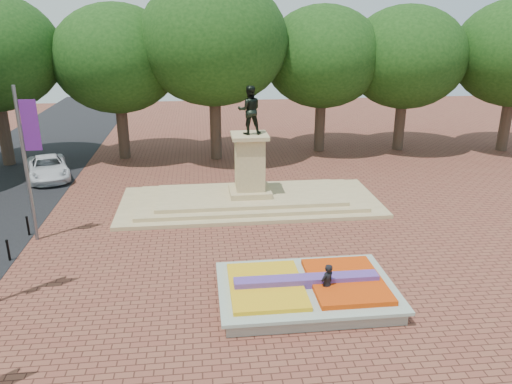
% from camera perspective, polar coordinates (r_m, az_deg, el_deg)
% --- Properties ---
extents(ground, '(90.00, 90.00, 0.00)m').
position_cam_1_polar(ground, '(20.08, 1.69, -9.35)').
color(ground, brown).
rests_on(ground, ground).
extents(flower_bed, '(6.30, 4.30, 0.91)m').
position_cam_1_polar(flower_bed, '(18.36, 5.84, -11.06)').
color(flower_bed, gray).
rests_on(flower_bed, ground).
extents(monument, '(14.00, 6.00, 6.40)m').
position_cam_1_polar(monument, '(27.03, -0.71, 0.39)').
color(monument, tan).
rests_on(monument, ground).
extents(tree_row_back, '(44.80, 8.80, 10.43)m').
position_cam_1_polar(tree_row_back, '(35.91, 1.37, 14.52)').
color(tree_row_back, '#3B2C20').
rests_on(tree_row_back, ground).
extents(van, '(3.80, 5.48, 1.39)m').
position_cam_1_polar(van, '(34.13, -22.67, 2.57)').
color(van, silver).
rests_on(van, ground).
extents(pedestrian, '(0.68, 0.62, 1.55)m').
position_cam_1_polar(pedestrian, '(17.96, 8.10, -10.41)').
color(pedestrian, black).
rests_on(pedestrian, ground).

